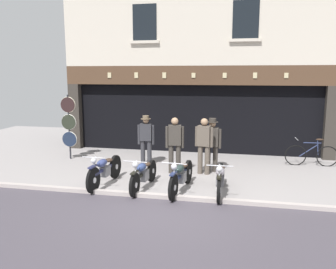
# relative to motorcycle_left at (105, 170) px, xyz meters

# --- Properties ---
(ground) EXTENTS (22.11, 22.00, 0.18)m
(ground) POSITION_rel_motorcycle_left_xyz_m (1.85, -1.74, -0.47)
(ground) COLOR gray
(shop_facade) EXTENTS (10.41, 4.42, 6.61)m
(shop_facade) POSITION_rel_motorcycle_left_xyz_m (1.85, 6.23, 1.33)
(shop_facade) COLOR black
(shop_facade) RESTS_ON ground
(motorcycle_left) EXTENTS (0.62, 2.05, 0.93)m
(motorcycle_left) POSITION_rel_motorcycle_left_xyz_m (0.00, 0.00, 0.00)
(motorcycle_left) COLOR black
(motorcycle_left) RESTS_ON ground
(motorcycle_center_left) EXTENTS (0.62, 1.95, 0.90)m
(motorcycle_center_left) POSITION_rel_motorcycle_left_xyz_m (1.12, -0.08, -0.02)
(motorcycle_center_left) COLOR black
(motorcycle_center_left) RESTS_ON ground
(motorcycle_center) EXTENTS (0.62, 2.08, 0.93)m
(motorcycle_center) POSITION_rel_motorcycle_left_xyz_m (2.13, -0.08, -0.01)
(motorcycle_center) COLOR black
(motorcycle_center) RESTS_ON ground
(motorcycle_center_right) EXTENTS (0.62, 1.98, 0.91)m
(motorcycle_center_right) POSITION_rel_motorcycle_left_xyz_m (3.13, -0.06, -0.02)
(motorcycle_center_right) COLOR black
(motorcycle_center_right) RESTS_ON ground
(salesman_left) EXTENTS (0.56, 0.34, 1.66)m
(salesman_left) POSITION_rel_motorcycle_left_xyz_m (0.53, 2.33, 0.48)
(salesman_left) COLOR #2D2D33
(salesman_left) RESTS_ON ground
(shopkeeper_center) EXTENTS (0.55, 0.28, 1.72)m
(shopkeeper_center) POSITION_rel_motorcycle_left_xyz_m (1.65, 1.56, 0.52)
(shopkeeper_center) COLOR #38332D
(shopkeeper_center) RESTS_ON ground
(salesman_right) EXTENTS (0.56, 0.36, 1.67)m
(salesman_right) POSITION_rel_motorcycle_left_xyz_m (2.74, 1.97, 0.50)
(salesman_right) COLOR #38332D
(salesman_right) RESTS_ON ground
(assistant_far_right) EXTENTS (0.55, 0.28, 1.71)m
(assistant_far_right) POSITION_rel_motorcycle_left_xyz_m (2.53, 1.65, 0.52)
(assistant_far_right) COLOR brown
(assistant_far_right) RESTS_ON ground
(tyre_sign_pole) EXTENTS (0.56, 0.06, 2.29)m
(tyre_sign_pole) POSITION_rel_motorcycle_left_xyz_m (-2.35, 2.59, 0.87)
(tyre_sign_pole) COLOR #232328
(tyre_sign_pole) RESTS_ON ground
(advert_board_near) EXTENTS (0.67, 0.03, 1.07)m
(advert_board_near) POSITION_rel_motorcycle_left_xyz_m (3.71, 4.64, 1.32)
(advert_board_near) COLOR silver
(leaning_bicycle) EXTENTS (1.70, 0.50, 0.94)m
(leaning_bicycle) POSITION_rel_motorcycle_left_xyz_m (5.92, 3.34, -0.06)
(leaning_bicycle) COLOR black
(leaning_bicycle) RESTS_ON ground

